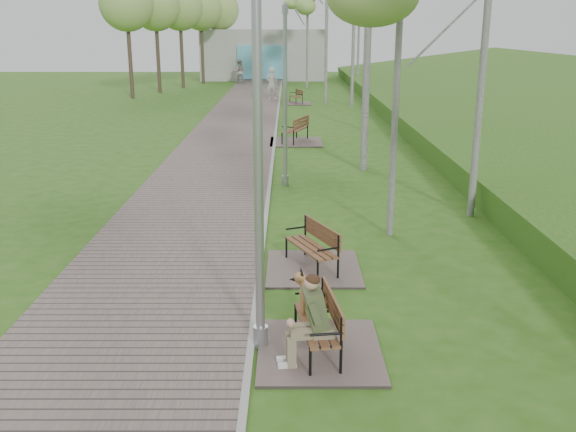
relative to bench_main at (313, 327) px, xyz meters
name	(u,v)px	position (x,y,z in m)	size (l,w,h in m)	color
walkway	(231,137)	(-2.59, 17.46, -0.38)	(3.50, 67.00, 0.04)	#685854
kerb	(275,137)	(-0.84, 17.46, -0.37)	(0.10, 67.00, 0.05)	#999993
building_north	(264,55)	(-2.34, 46.93, 1.60)	(10.00, 5.20, 4.00)	#9E9E99
bench_main	(313,327)	(0.00, 0.00, 0.00)	(1.65, 1.83, 1.44)	#685854
bench_second	(311,260)	(0.09, 3.11, -0.21)	(1.67, 1.86, 1.03)	#685854
bench_third	(295,137)	(-0.06, 16.32, -0.18)	(1.95, 2.17, 1.20)	#685854
bench_far	(296,101)	(0.13, 29.00, -0.22)	(1.60, 1.78, 0.98)	#685854
lamp_post_near	(258,172)	(-0.71, 0.21, 2.04)	(0.20, 0.20, 5.22)	#989A9F
lamp_post_second	(285,104)	(-0.41, 9.49, 1.82)	(0.18, 0.18, 4.74)	#989A9F
lamp_post_third	(285,56)	(-0.49, 30.53, 2.17)	(0.21, 0.21, 5.51)	#989A9F
pedestrian_near	(272,84)	(-1.28, 30.87, 0.56)	(0.70, 0.46, 1.92)	white
pedestrian_far	(239,72)	(-4.04, 42.31, 0.51)	(0.88, 0.69, 1.81)	gray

